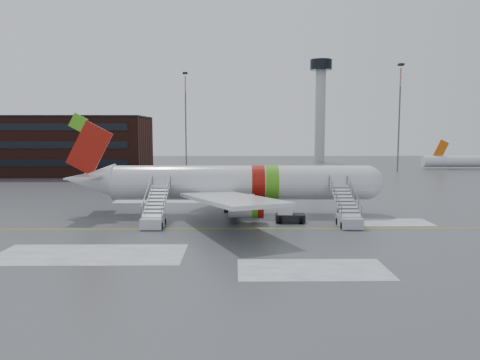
{
  "coord_description": "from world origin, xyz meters",
  "views": [
    {
      "loc": [
        4.84,
        -44.25,
        9.17
      ],
      "look_at": [
        5.34,
        5.16,
        4.0
      ],
      "focal_mm": 35.0,
      "sensor_mm": 36.0,
      "label": 1
    }
  ],
  "objects_px": {
    "airliner": "(231,183)",
    "pushback_tug": "(288,215)",
    "airstair_aft": "(155,215)",
    "airstair_fwd": "(347,215)"
  },
  "relations": [
    {
      "from": "airstair_aft",
      "to": "airstair_fwd",
      "type": "bearing_deg",
      "value": 0.0
    },
    {
      "from": "airliner",
      "to": "airstair_aft",
      "type": "distance_m",
      "value": 10.16
    },
    {
      "from": "airstair_aft",
      "to": "pushback_tug",
      "type": "xyz_separation_m",
      "value": [
        13.22,
        1.65,
        -0.32
      ]
    },
    {
      "from": "airliner",
      "to": "pushback_tug",
      "type": "relative_size",
      "value": 11.57
    },
    {
      "from": "airstair_fwd",
      "to": "airstair_aft",
      "type": "relative_size",
      "value": 1.0
    },
    {
      "from": "airstair_fwd",
      "to": "pushback_tug",
      "type": "distance_m",
      "value": 5.84
    },
    {
      "from": "airstair_fwd",
      "to": "airstair_aft",
      "type": "height_order",
      "value": "same"
    },
    {
      "from": "airstair_fwd",
      "to": "airstair_aft",
      "type": "distance_m",
      "value": 18.81
    },
    {
      "from": "pushback_tug",
      "to": "airstair_aft",
      "type": "bearing_deg",
      "value": -172.9
    },
    {
      "from": "airstair_fwd",
      "to": "pushback_tug",
      "type": "relative_size",
      "value": 2.54
    }
  ]
}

